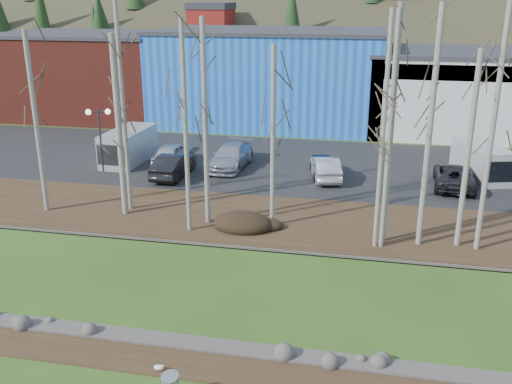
% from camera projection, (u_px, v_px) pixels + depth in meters
% --- Properties ---
extents(dirt_strip, '(80.00, 1.80, 0.03)m').
position_uv_depth(dirt_strip, '(250.00, 370.00, 17.94)').
color(dirt_strip, '#382616').
rests_on(dirt_strip, ground).
extents(near_bank_rocks, '(80.00, 0.80, 0.50)m').
position_uv_depth(near_bank_rocks, '(256.00, 352.00, 18.87)').
color(near_bank_rocks, '#47423D').
rests_on(near_bank_rocks, ground).
extents(river, '(80.00, 8.00, 0.90)m').
position_uv_depth(river, '(277.00, 292.00, 22.67)').
color(river, black).
rests_on(river, ground).
extents(far_bank_rocks, '(80.00, 0.80, 0.46)m').
position_uv_depth(far_bank_rocks, '(291.00, 250.00, 26.46)').
color(far_bank_rocks, '#47423D').
rests_on(far_bank_rocks, ground).
extents(far_bank, '(80.00, 7.00, 0.15)m').
position_uv_depth(far_bank, '(300.00, 223.00, 29.40)').
color(far_bank, '#382616').
rests_on(far_bank, ground).
extents(parking_lot, '(80.00, 14.00, 0.14)m').
position_uv_depth(parking_lot, '(320.00, 166.00, 39.12)').
color(parking_lot, black).
rests_on(parking_lot, ground).
extents(building_brick, '(16.32, 12.24, 7.80)m').
position_uv_depth(building_brick, '(89.00, 74.00, 55.37)').
color(building_brick, maroon).
rests_on(building_brick, ground).
extents(building_blue, '(20.40, 12.24, 8.30)m').
position_uv_depth(building_blue, '(271.00, 76.00, 51.87)').
color(building_blue, blue).
rests_on(building_blue, ground).
extents(building_white, '(18.36, 12.24, 6.80)m').
position_uv_depth(building_white, '(478.00, 91.00, 48.68)').
color(building_white, white).
rests_on(building_white, ground).
extents(seagull, '(0.39, 0.18, 0.28)m').
position_uv_depth(seagull, '(159.00, 367.00, 17.85)').
color(seagull, gold).
rests_on(seagull, ground).
extents(dirt_mound, '(3.02, 2.13, 0.59)m').
position_uv_depth(dirt_mound, '(243.00, 222.00, 28.44)').
color(dirt_mound, black).
rests_on(dirt_mound, far_bank).
extents(birch_0, '(0.26, 0.26, 9.48)m').
position_uv_depth(birch_0, '(36.00, 124.00, 29.37)').
color(birch_0, '#A39F93').
rests_on(birch_0, far_bank).
extents(birch_1, '(0.22, 0.22, 11.90)m').
position_uv_depth(birch_1, '(123.00, 100.00, 29.19)').
color(birch_1, '#A39F93').
rests_on(birch_1, far_bank).
extents(birch_2, '(0.31, 0.31, 9.32)m').
position_uv_depth(birch_2, '(119.00, 128.00, 28.93)').
color(birch_2, '#A39F93').
rests_on(birch_2, far_bank).
extents(birch_3, '(0.22, 0.22, 10.15)m').
position_uv_depth(birch_3, '(186.00, 130.00, 26.67)').
color(birch_3, '#A39F93').
rests_on(birch_3, far_bank).
extents(birch_4, '(0.26, 0.26, 10.14)m').
position_uv_depth(birch_4, '(205.00, 125.00, 27.66)').
color(birch_4, '#A39F93').
rests_on(birch_4, far_bank).
extents(birch_5, '(0.22, 0.22, 8.92)m').
position_uv_depth(birch_5, '(273.00, 139.00, 27.43)').
color(birch_5, '#A39F93').
rests_on(birch_5, far_bank).
extents(birch_6, '(0.21, 0.21, 10.57)m').
position_uv_depth(birch_6, '(389.00, 135.00, 24.74)').
color(birch_6, '#A39F93').
rests_on(birch_6, far_bank).
extents(birch_7, '(0.26, 0.26, 10.79)m').
position_uv_depth(birch_7, '(430.00, 131.00, 24.98)').
color(birch_7, '#A39F93').
rests_on(birch_7, far_bank).
extents(birch_8, '(0.25, 0.25, 8.96)m').
position_uv_depth(birch_8, '(468.00, 152.00, 25.13)').
color(birch_8, '#A39F93').
rests_on(birch_8, far_bank).
extents(birch_9, '(0.23, 0.23, 11.67)m').
position_uv_depth(birch_9, '(493.00, 124.00, 24.30)').
color(birch_9, '#A39F93').
rests_on(birch_9, far_bank).
extents(birch_10, '(0.26, 0.26, 10.79)m').
position_uv_depth(birch_10, '(391.00, 129.00, 25.30)').
color(birch_10, '#A39F93').
rests_on(birch_10, far_bank).
extents(birch_11, '(0.21, 0.21, 10.57)m').
position_uv_depth(birch_11, '(383.00, 135.00, 24.80)').
color(birch_11, '#A39F93').
rests_on(birch_11, far_bank).
extents(street_lamp, '(1.52, 0.76, 4.15)m').
position_uv_depth(street_lamp, '(99.00, 123.00, 36.66)').
color(street_lamp, '#262628').
rests_on(street_lamp, parking_lot).
extents(car_0, '(1.92, 4.42, 1.48)m').
position_uv_depth(car_0, '(173.00, 153.00, 39.14)').
color(car_0, silver).
rests_on(car_0, parking_lot).
extents(car_1, '(1.69, 4.61, 1.51)m').
position_uv_depth(car_1, '(173.00, 165.00, 36.38)').
color(car_1, black).
rests_on(car_1, parking_lot).
extents(car_2, '(2.45, 5.39, 1.53)m').
position_uv_depth(car_2, '(231.00, 156.00, 38.34)').
color(car_2, '#A7A9B1').
rests_on(car_2, parking_lot).
extents(car_3, '(2.28, 3.97, 1.27)m').
position_uv_depth(car_3, '(323.00, 166.00, 36.56)').
color(car_3, navy).
rests_on(car_3, parking_lot).
extents(car_4, '(2.45, 4.62, 1.45)m').
position_uv_depth(car_4, '(325.00, 167.00, 36.02)').
color(car_4, silver).
rests_on(car_4, parking_lot).
extents(car_5, '(2.62, 5.15, 1.39)m').
position_uv_depth(car_5, '(454.00, 176.00, 34.46)').
color(car_5, '#29282B').
rests_on(car_5, parking_lot).
extents(van_white, '(3.29, 5.21, 2.12)m').
position_uv_depth(van_white, '(482.00, 162.00, 36.01)').
color(van_white, silver).
rests_on(van_white, parking_lot).
extents(van_grey, '(2.34, 5.23, 2.26)m').
position_uv_depth(van_grey, '(127.00, 147.00, 39.36)').
color(van_grey, silver).
rests_on(van_grey, parking_lot).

